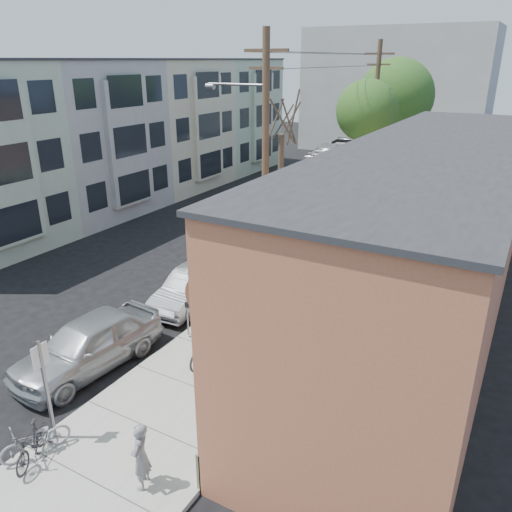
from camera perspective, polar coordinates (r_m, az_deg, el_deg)
The scene contains 27 objects.
ground at distance 18.86m, azimuth -13.85°, elevation -7.80°, with size 120.00×120.00×0.00m, color black.
sidewalk at distance 25.52m, azimuth 10.42°, elevation 0.62°, with size 4.50×58.00×0.15m, color #A8A79B.
cafe_building at distance 17.87m, azimuth 18.98°, elevation 1.58°, with size 6.60×20.20×6.61m.
apartment_row at distance 35.15m, azimuth -13.46°, elevation 13.58°, with size 6.30×32.00×9.00m.
end_cap_building at distance 55.50m, azimuth 15.73°, elevation 17.69°, with size 18.00×8.00×12.00m, color #9D9E99.
sign_post at distance 13.37m, azimuth -22.96°, elevation -13.07°, with size 0.07×0.45×2.80m.
parking_meter_near at distance 17.30m, azimuth -7.86°, elevation -6.46°, with size 0.14×0.14×1.24m.
parking_meter_far at distance 23.91m, azimuth 4.22°, elevation 1.79°, with size 0.14×0.14×1.24m.
utility_pole_near at distance 19.92m, azimuth 0.93°, elevation 11.04°, with size 3.57×0.28×10.00m.
utility_pole_far at distance 33.03m, azimuth 13.29°, elevation 14.59°, with size 1.80×0.28×10.00m.
tree_bare at distance 20.81m, azimuth 2.76°, elevation 5.31°, with size 0.24×0.24×6.16m.
tree_leafy_mid at distance 30.24m, azimuth 12.55°, elevation 15.86°, with size 3.51×3.51×7.92m.
tree_leafy_far at distance 36.08m, azimuth 15.68°, elevation 17.11°, with size 5.00×5.00×9.06m.
patio_chair_a at distance 14.33m, azimuth 0.29°, elevation -14.65°, with size 0.50×0.50×0.88m, color #113E20, non-canonical shape.
patio_chair_b at distance 13.34m, azimuth -3.99°, elevation -17.88°, with size 0.50×0.50×0.88m, color #113E20, non-canonical shape.
patron_grey at distance 12.01m, azimuth -13.04°, elevation -21.40°, with size 0.60×0.40×1.65m, color slate.
patron_green at distance 14.39m, azimuth -0.81°, elevation -12.88°, with size 0.74×0.58×1.53m, color #2D7235.
cyclist at distance 15.84m, azimuth -5.38°, elevation -9.48°, with size 0.98×0.56×1.52m, color #974316.
cyclist_bike at distance 15.95m, azimuth -5.36°, elevation -10.15°, with size 0.72×2.06×1.08m, color black.
parked_bike_a at distance 13.64m, azimuth -24.27°, elevation -18.94°, with size 0.44×1.55×0.93m, color black.
parked_bike_b at distance 13.76m, azimuth -23.92°, elevation -18.66°, with size 0.58×1.65×0.87m, color gray.
car_0 at distance 16.51m, azimuth -18.64°, elevation -9.50°, with size 2.00×4.97×1.69m, color #A7AAAE.
car_1 at distance 19.75m, azimuth -7.44°, elevation -3.63°, with size 1.48×4.25×1.40m, color #A8ADB0.
car_2 at distance 23.77m, azimuth 0.02°, elevation 1.16°, with size 2.12×5.22×1.51m, color black.
car_3 at distance 28.84m, azimuth 5.84°, elevation 4.84°, with size 2.63×5.71×1.59m, color #909497.
car_4 at distance 34.17m, azimuth 9.82°, elevation 7.38°, with size 1.78×5.12×1.69m, color silver.
bus at distance 41.37m, azimuth 9.02°, elevation 10.65°, with size 2.32×9.92×2.76m, color silver.
Camera 1 is at (11.70, -11.70, 9.06)m, focal length 35.00 mm.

